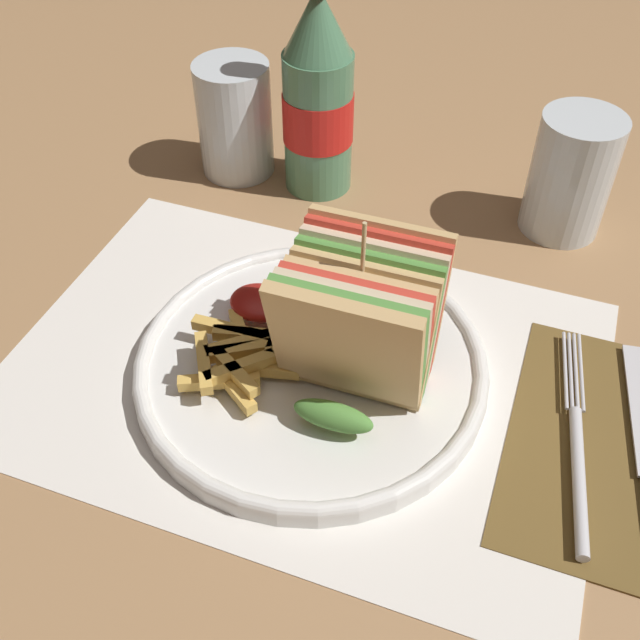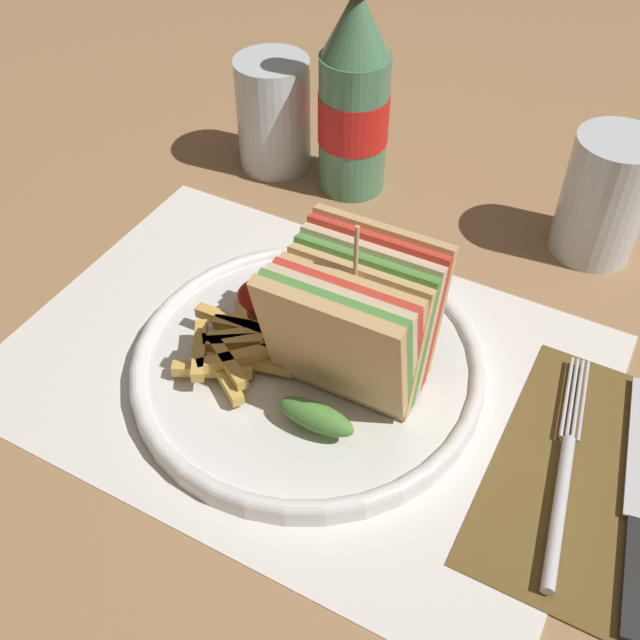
# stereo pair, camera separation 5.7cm
# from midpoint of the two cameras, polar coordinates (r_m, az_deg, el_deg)

# --- Properties ---
(ground_plane) EXTENTS (4.00, 4.00, 0.00)m
(ground_plane) POSITION_cam_midpoint_polar(r_m,az_deg,el_deg) (0.61, 0.60, -1.77)
(ground_plane) COLOR #9E754C
(placemat) EXTENTS (0.45, 0.32, 0.00)m
(placemat) POSITION_cam_midpoint_polar(r_m,az_deg,el_deg) (0.59, 1.24, -3.83)
(placemat) COLOR silver
(placemat) RESTS_ON ground_plane
(plate_main) EXTENTS (0.27, 0.27, 0.02)m
(plate_main) POSITION_cam_midpoint_polar(r_m,az_deg,el_deg) (0.58, 1.88, -3.46)
(plate_main) COLOR white
(plate_main) RESTS_ON ground_plane
(club_sandwich) EXTENTS (0.11, 0.12, 0.14)m
(club_sandwich) POSITION_cam_midpoint_polar(r_m,az_deg,el_deg) (0.52, 5.58, -0.69)
(club_sandwich) COLOR tan
(club_sandwich) RESTS_ON plate_main
(fries_pile) EXTENTS (0.09, 0.11, 0.02)m
(fries_pile) POSITION_cam_midpoint_polar(r_m,az_deg,el_deg) (0.56, -3.33, -2.10)
(fries_pile) COLOR gold
(fries_pile) RESTS_ON plate_main
(ketchup_blob) EXTENTS (0.05, 0.04, 0.02)m
(ketchup_blob) POSITION_cam_midpoint_polar(r_m,az_deg,el_deg) (0.60, -1.46, 1.64)
(ketchup_blob) COLOR maroon
(ketchup_blob) RESTS_ON plate_main
(napkin) EXTENTS (0.14, 0.22, 0.00)m
(napkin) POSITION_cam_midpoint_polar(r_m,az_deg,el_deg) (0.57, 23.32, -11.37)
(napkin) COLOR brown
(napkin) RESTS_ON ground_plane
(fork) EXTENTS (0.04, 0.20, 0.01)m
(fork) POSITION_cam_midpoint_polar(r_m,az_deg,el_deg) (0.55, 20.93, -11.77)
(fork) COLOR silver
(fork) RESTS_ON napkin
(knife) EXTENTS (0.05, 0.21, 0.00)m
(knife) POSITION_cam_midpoint_polar(r_m,az_deg,el_deg) (0.57, 25.84, -12.15)
(knife) COLOR black
(knife) RESTS_ON napkin
(coke_bottle_near) EXTENTS (0.07, 0.07, 0.22)m
(coke_bottle_near) POSITION_cam_midpoint_polar(r_m,az_deg,el_deg) (0.73, 4.93, 16.36)
(coke_bottle_near) COLOR #4C7F5B
(coke_bottle_near) RESTS_ON ground_plane
(glass_near) EXTENTS (0.07, 0.07, 0.12)m
(glass_near) POSITION_cam_midpoint_polar(r_m,az_deg,el_deg) (0.72, 22.87, 8.03)
(glass_near) COLOR silver
(glass_near) RESTS_ON ground_plane
(glass_far) EXTENTS (0.07, 0.07, 0.12)m
(glass_far) POSITION_cam_midpoint_polar(r_m,az_deg,el_deg) (0.78, -1.40, 15.32)
(glass_far) COLOR silver
(glass_far) RESTS_ON ground_plane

